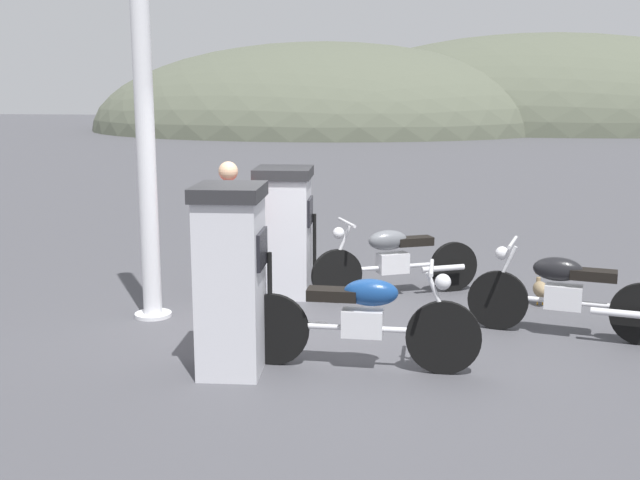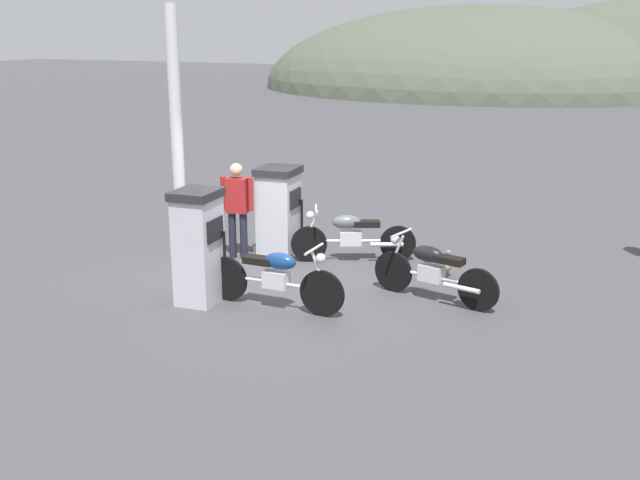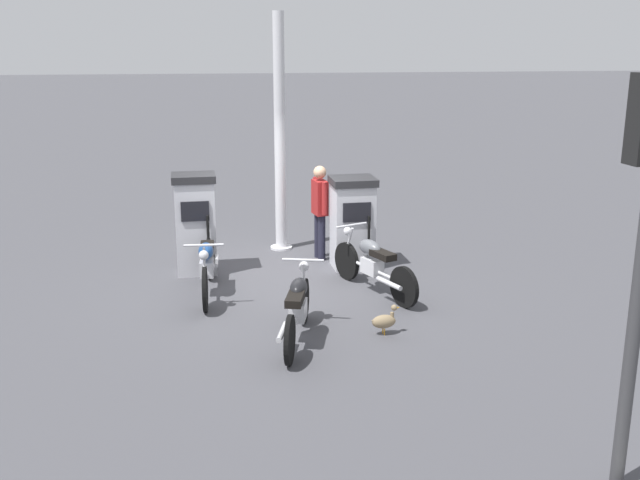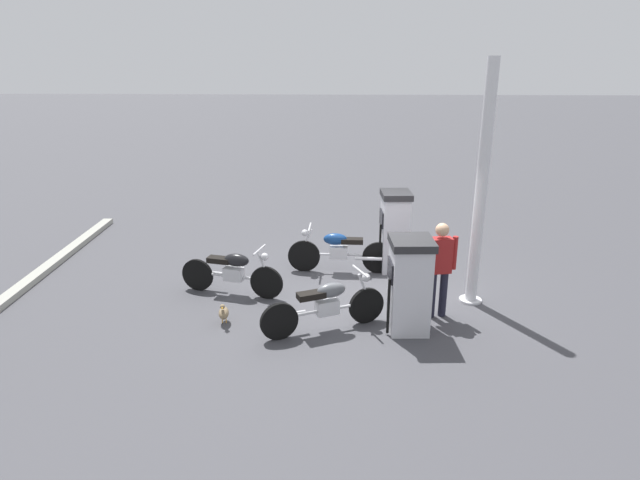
# 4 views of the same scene
# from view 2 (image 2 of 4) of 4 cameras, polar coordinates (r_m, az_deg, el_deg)

# --- Properties ---
(ground_plane) EXTENTS (120.00, 120.00, 0.00)m
(ground_plane) POSITION_cam_2_polar(r_m,az_deg,el_deg) (12.08, -3.35, -2.98)
(ground_plane) COLOR #424247
(fuel_pump_near) EXTENTS (0.63, 0.73, 1.66)m
(fuel_pump_near) POSITION_cam_2_polar(r_m,az_deg,el_deg) (11.01, -9.05, -0.45)
(fuel_pump_near) COLOR silver
(fuel_pump_near) RESTS_ON ground
(fuel_pump_far) EXTENTS (0.71, 0.77, 1.54)m
(fuel_pump_far) POSITION_cam_2_polar(r_m,az_deg,el_deg) (13.22, -3.09, 2.21)
(fuel_pump_far) COLOR silver
(fuel_pump_far) RESTS_ON ground
(motorcycle_near_pump) EXTENTS (2.18, 0.56, 0.97)m
(motorcycle_near_pump) POSITION_cam_2_polar(r_m,az_deg,el_deg) (10.75, -3.37, -2.67)
(motorcycle_near_pump) COLOR black
(motorcycle_near_pump) RESTS_ON ground
(motorcycle_far_pump) EXTENTS (1.96, 0.99, 0.94)m
(motorcycle_far_pump) POSITION_cam_2_polar(r_m,az_deg,el_deg) (12.88, 2.38, 0.35)
(motorcycle_far_pump) COLOR black
(motorcycle_far_pump) RESTS_ON ground
(motorcycle_extra) EXTENTS (1.96, 0.74, 0.95)m
(motorcycle_extra) POSITION_cam_2_polar(r_m,az_deg,el_deg) (11.16, 8.40, -2.21)
(motorcycle_extra) COLOR black
(motorcycle_extra) RESTS_ON ground
(attendant_person) EXTENTS (0.58, 0.27, 1.65)m
(attendant_person) POSITION_cam_2_polar(r_m,az_deg,el_deg) (13.01, -6.20, 2.67)
(attendant_person) COLOR #1E1E2D
(attendant_person) RESTS_ON ground
(wandering_duck) EXTENTS (0.21, 0.40, 0.40)m
(wandering_duck) POSITION_cam_2_polar(r_m,az_deg,el_deg) (12.33, 9.46, -1.84)
(wandering_duck) COLOR #847051
(wandering_duck) RESTS_ON ground
(canopy_support_pole) EXTENTS (0.40, 0.40, 4.21)m
(canopy_support_pole) POSITION_cam_2_polar(r_m,az_deg,el_deg) (12.66, -10.61, 7.10)
(canopy_support_pole) COLOR silver
(canopy_support_pole) RESTS_ON ground
(distant_hill_secondary) EXTENTS (26.97, 22.21, 10.10)m
(distant_hill_secondary) POSITION_cam_2_polar(r_m,az_deg,el_deg) (49.59, 11.52, 11.03)
(distant_hill_secondary) COLOR #4C5142
(distant_hill_secondary) RESTS_ON ground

